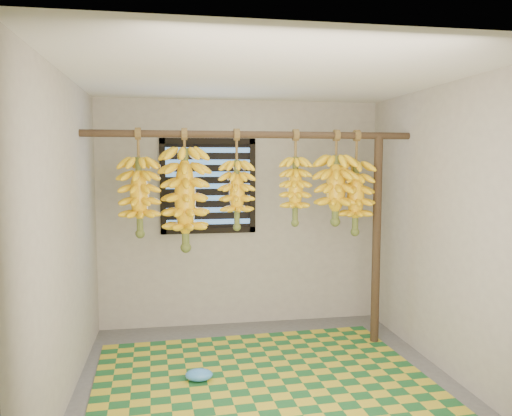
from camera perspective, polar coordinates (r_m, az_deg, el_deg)
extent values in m
cube|color=#535353|center=(4.23, 1.34, -19.34)|extent=(3.00, 3.00, 0.01)
cube|color=silver|center=(3.89, 1.42, 14.88)|extent=(3.00, 3.00, 0.01)
cube|color=gray|center=(5.35, -1.74, -0.65)|extent=(3.00, 0.01, 2.40)
cube|color=gray|center=(3.88, -21.01, -3.32)|extent=(0.01, 3.00, 2.40)
cube|color=gray|center=(4.42, 20.90, -2.29)|extent=(0.01, 3.00, 2.40)
cube|color=black|center=(5.27, -5.48, 2.51)|extent=(1.00, 0.04, 1.00)
cylinder|color=#3E2C1D|center=(4.53, -0.33, 8.38)|extent=(3.00, 0.06, 0.06)
cylinder|color=#3E2C1D|center=(4.93, 13.60, -3.67)|extent=(0.08, 0.08, 2.00)
cube|color=#195827|center=(4.23, 0.83, -19.15)|extent=(2.74, 2.23, 0.01)
ellipsoid|color=#3A87D9|center=(4.24, -6.53, -18.42)|extent=(0.24, 0.19, 0.09)
cylinder|color=brown|center=(4.48, -13.31, 6.98)|extent=(0.02, 0.02, 0.26)
cylinder|color=#4C5923|center=(4.48, -13.19, 1.50)|extent=(0.06, 0.06, 0.65)
cylinder|color=brown|center=(4.47, -8.19, 7.59)|extent=(0.02, 0.02, 0.18)
cylinder|color=#4C5923|center=(4.48, -8.10, 1.24)|extent=(0.07, 0.07, 0.87)
cylinder|color=brown|center=(4.51, -2.23, 6.95)|extent=(0.02, 0.02, 0.29)
cylinder|color=#4C5923|center=(4.51, -2.21, 1.77)|extent=(0.05, 0.05, 0.59)
cylinder|color=brown|center=(4.61, 4.54, 7.09)|extent=(0.02, 0.02, 0.26)
cylinder|color=#4C5923|center=(4.62, 4.50, 2.19)|extent=(0.05, 0.05, 0.59)
cylinder|color=brown|center=(4.72, 9.16, 7.07)|extent=(0.02, 0.02, 0.25)
cylinder|color=#4C5923|center=(4.73, 9.09, 2.30)|extent=(0.07, 0.07, 0.60)
cylinder|color=brown|center=(4.79, 11.42, 6.71)|extent=(0.02, 0.02, 0.30)
cylinder|color=#4C5923|center=(4.80, 11.32, 1.40)|extent=(0.06, 0.06, 0.65)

